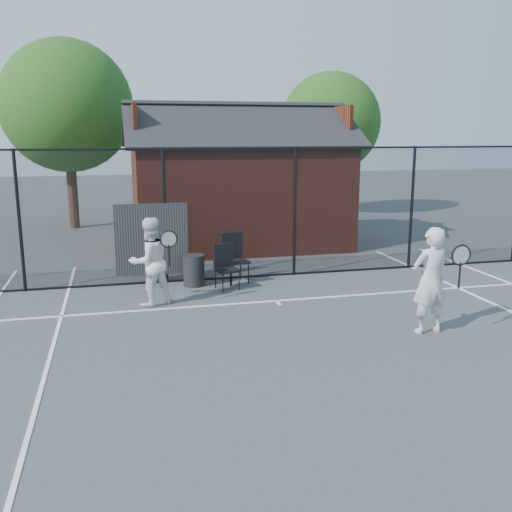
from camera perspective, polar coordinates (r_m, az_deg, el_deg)
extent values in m
plane|color=#41454B|center=(8.79, 7.48, -9.97)|extent=(80.00, 80.00, 0.00)
cube|color=white|center=(11.47, 2.05, -4.50)|extent=(11.00, 0.06, 0.01)
cube|color=white|center=(6.56, -22.62, -18.99)|extent=(0.06, 18.00, 0.01)
cube|color=white|center=(11.33, 2.26, -4.71)|extent=(0.06, 0.30, 0.01)
cylinder|color=black|center=(12.85, -22.58, 3.20)|extent=(0.07, 0.07, 3.00)
cylinder|color=black|center=(12.73, -9.11, 3.91)|extent=(0.07, 0.07, 3.00)
cylinder|color=black|center=(13.32, 3.90, 4.40)|extent=(0.07, 0.07, 3.00)
cylinder|color=black|center=(14.51, 15.30, 4.63)|extent=(0.07, 0.07, 3.00)
cylinder|color=black|center=(12.93, -0.31, 10.73)|extent=(22.00, 0.04, 0.04)
cylinder|color=black|center=(13.33, -0.30, -2.01)|extent=(22.00, 0.04, 0.04)
cube|color=black|center=(13.05, -0.30, 4.26)|extent=(22.00, 3.00, 0.01)
cube|color=black|center=(12.77, -10.36, 1.62)|extent=(1.60, 0.04, 1.60)
cube|color=maroon|center=(17.03, -1.83, 6.12)|extent=(6.00, 4.00, 3.00)
cube|color=black|center=(15.96, -1.11, 13.02)|extent=(6.50, 2.36, 1.32)
cube|color=black|center=(17.92, -2.56, 12.92)|extent=(6.50, 2.36, 1.32)
cube|color=maroon|center=(16.58, -12.16, 12.73)|extent=(0.10, 2.80, 1.06)
cube|color=maroon|center=(17.79, 7.70, 12.83)|extent=(0.10, 2.80, 1.06)
cylinder|color=#362415|center=(21.21, -17.87, 6.09)|extent=(0.36, 0.36, 2.52)
sphere|color=#204A15|center=(21.13, -18.40, 14.03)|extent=(4.48, 4.48, 4.48)
cylinder|color=#362415|center=(23.75, 7.30, 6.82)|extent=(0.36, 0.36, 2.23)
sphere|color=#204A15|center=(23.66, 7.48, 13.11)|extent=(3.97, 3.97, 3.97)
imported|color=silver|center=(9.91, 17.02, -2.36)|extent=(0.70, 0.50, 1.80)
torus|color=black|center=(9.66, 19.82, 0.08)|extent=(0.35, 0.03, 0.35)
cylinder|color=black|center=(9.73, 19.68, -1.85)|extent=(0.03, 0.03, 0.43)
imported|color=white|center=(11.22, -10.58, -0.56)|extent=(1.03, 0.94, 1.73)
torus|color=black|center=(10.80, -8.74, 1.70)|extent=(0.34, 0.03, 0.34)
cylinder|color=black|center=(10.87, -8.69, 0.03)|extent=(0.03, 0.03, 0.41)
cube|color=black|center=(12.21, -2.91, -1.19)|extent=(0.56, 0.57, 0.96)
cube|color=black|center=(12.73, -2.06, -0.32)|extent=(0.62, 0.64, 1.09)
cylinder|color=black|center=(12.62, -6.23, -1.43)|extent=(0.47, 0.47, 0.69)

